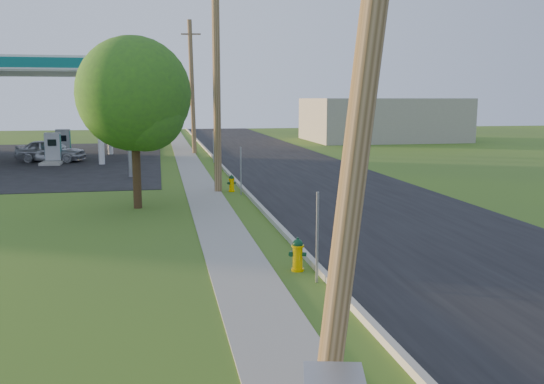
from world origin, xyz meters
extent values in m
plane|color=#3B5721|center=(0.00, 0.00, 0.00)|extent=(140.00, 140.00, 0.00)
cube|color=black|center=(4.50, 10.00, 0.01)|extent=(8.00, 120.00, 0.02)
cube|color=#A19F93|center=(0.50, 10.00, 0.07)|extent=(0.15, 120.00, 0.15)
cube|color=gray|center=(-1.25, 10.00, 0.01)|extent=(1.50, 120.00, 0.03)
cylinder|color=brown|center=(-0.60, -1.00, 4.75)|extent=(1.31, 0.32, 9.48)
cylinder|color=brown|center=(-0.60, 17.00, 4.90)|extent=(0.32, 0.32, 9.80)
cylinder|color=brown|center=(-0.60, 35.00, 4.75)|extent=(0.49, 0.32, 9.50)
cube|color=brown|center=(-0.60, 35.00, 8.50)|extent=(1.40, 0.10, 0.12)
cube|color=gray|center=(0.25, 4.20, 1.00)|extent=(0.05, 0.04, 2.00)
cube|color=gray|center=(0.25, 16.00, 1.00)|extent=(0.05, 0.04, 2.00)
cube|color=gray|center=(0.25, 28.20, 1.00)|extent=(0.05, 0.04, 2.00)
cylinder|color=silver|center=(-6.50, 28.70, 2.75)|extent=(0.36, 0.36, 5.50)
cylinder|color=silver|center=(-6.50, 35.30, 2.75)|extent=(0.36, 0.36, 5.50)
cube|color=#A19F93|center=(-9.50, 30.00, 0.09)|extent=(1.20, 3.20, 0.18)
cube|color=#9EA0A3|center=(-9.50, 30.00, 1.05)|extent=(0.90, 0.50, 1.70)
cube|color=#0B6665|center=(-9.50, 30.00, 1.05)|extent=(0.94, 0.40, 1.50)
cube|color=black|center=(-9.50, 29.73, 1.30)|extent=(0.50, 0.02, 0.40)
cube|color=#A19F93|center=(-9.50, 34.00, 0.09)|extent=(1.20, 3.20, 0.18)
cube|color=#9EA0A3|center=(-9.50, 34.00, 1.05)|extent=(0.90, 0.50, 1.70)
cube|color=#0B6665|center=(-9.50, 34.00, 1.05)|extent=(0.94, 0.40, 1.50)
cube|color=black|center=(-9.50, 33.73, 1.30)|extent=(0.50, 0.02, 0.40)
cylinder|color=gray|center=(-4.50, 22.50, 2.50)|extent=(0.24, 0.24, 5.00)
cube|color=silver|center=(-4.50, 22.50, 5.80)|extent=(0.30, 2.00, 2.00)
cube|color=#0B6665|center=(-4.50, 22.50, 6.60)|extent=(0.34, 2.04, 0.50)
cube|color=gray|center=(18.00, 45.00, 2.00)|extent=(14.00, 10.00, 4.00)
cylinder|color=#351F12|center=(-3.87, 13.83, 1.59)|extent=(0.30, 0.30, 3.18)
sphere|color=#2E571D|center=(-3.87, 13.83, 4.13)|extent=(4.07, 4.07, 4.07)
sphere|color=#2E571D|center=(-3.47, 13.53, 3.49)|extent=(2.79, 2.79, 2.79)
cylinder|color=#351F12|center=(-4.76, 40.22, 1.80)|extent=(0.30, 0.30, 3.59)
sphere|color=#2E571D|center=(-4.76, 40.22, 4.67)|extent=(4.60, 4.60, 4.60)
sphere|color=#2E571D|center=(-4.36, 39.92, 3.95)|extent=(3.16, 3.16, 3.16)
cylinder|color=#DCA800|center=(0.04, 5.12, 0.03)|extent=(0.30, 0.30, 0.06)
cylinder|color=#DCA800|center=(0.04, 5.12, 0.32)|extent=(0.23, 0.23, 0.63)
cylinder|color=#DCA800|center=(0.04, 5.12, 0.59)|extent=(0.30, 0.30, 0.04)
sphere|color=#0B3A1D|center=(0.04, 5.12, 0.63)|extent=(0.24, 0.24, 0.24)
cylinder|color=#0B3A1D|center=(0.04, 5.12, 0.76)|extent=(0.05, 0.05, 0.06)
cylinder|color=#0B3A1D|center=(-0.01, 4.98, 0.40)|extent=(0.16, 0.16, 0.12)
cylinder|color=#0B3A1D|center=(-0.09, 5.18, 0.40)|extent=(0.13, 0.13, 0.10)
cylinder|color=#0B3A1D|center=(0.18, 5.06, 0.40)|extent=(0.13, 0.13, 0.10)
cylinder|color=#F5B400|center=(-0.03, 16.94, 0.03)|extent=(0.28, 0.28, 0.06)
cylinder|color=#F5B400|center=(-0.03, 16.94, 0.30)|extent=(0.22, 0.22, 0.59)
cylinder|color=#F5B400|center=(-0.03, 16.94, 0.55)|extent=(0.28, 0.28, 0.04)
sphere|color=#0D3414|center=(-0.03, 16.94, 0.59)|extent=(0.23, 0.23, 0.23)
cylinder|color=#0D3414|center=(-0.03, 16.94, 0.71)|extent=(0.05, 0.05, 0.06)
cylinder|color=#0D3414|center=(0.02, 16.81, 0.37)|extent=(0.14, 0.15, 0.11)
cylinder|color=#0D3414|center=(-0.16, 16.88, 0.37)|extent=(0.12, 0.12, 0.09)
cylinder|color=#0D3414|center=(0.10, 16.99, 0.37)|extent=(0.12, 0.12, 0.09)
cylinder|color=#DBC104|center=(0.16, 24.83, 0.03)|extent=(0.28, 0.28, 0.06)
cylinder|color=#DBC104|center=(0.16, 24.83, 0.30)|extent=(0.22, 0.22, 0.61)
cylinder|color=#DBC104|center=(0.16, 24.83, 0.57)|extent=(0.28, 0.28, 0.04)
sphere|color=#0C371B|center=(0.16, 24.83, 0.61)|extent=(0.23, 0.23, 0.23)
cylinder|color=#0C371B|center=(0.16, 24.83, 0.73)|extent=(0.05, 0.05, 0.06)
cylinder|color=#0C371B|center=(0.13, 24.69, 0.38)|extent=(0.14, 0.15, 0.11)
cylinder|color=#0C371B|center=(0.03, 24.87, 0.38)|extent=(0.12, 0.11, 0.09)
cylinder|color=#0C371B|center=(0.30, 24.80, 0.38)|extent=(0.12, 0.11, 0.09)
cube|color=gray|center=(-1.46, -2.56, 1.31)|extent=(0.75, 0.89, 0.04)
imported|color=#ADB0B5|center=(-9.79, 30.88, 0.72)|extent=(4.55, 2.78, 1.45)
camera|label=1|loc=(-3.02, -7.44, 3.95)|focal=38.00mm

